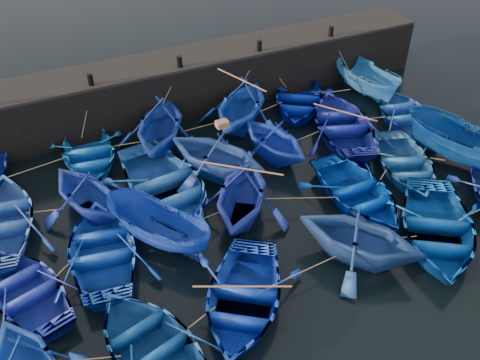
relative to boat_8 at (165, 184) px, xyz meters
name	(u,v)px	position (x,y,z in m)	size (l,w,h in m)	color
ground	(278,246)	(2.70, -4.30, -0.60)	(120.00, 120.00, 0.00)	black
quay_wall	(175,85)	(2.70, 6.20, 0.65)	(26.00, 2.50, 2.50)	black
quay_top	(173,60)	(2.70, 6.20, 1.96)	(26.00, 2.50, 0.12)	black
bollard_1	(90,80)	(-1.30, 5.30, 2.27)	(0.24, 0.24, 0.50)	black
bollard_2	(179,62)	(2.70, 5.30, 2.27)	(0.24, 0.24, 0.50)	black
bollard_3	(259,46)	(6.70, 5.30, 2.27)	(0.24, 0.24, 0.50)	black
bollard_4	(331,31)	(10.70, 5.30, 2.27)	(0.24, 0.24, 0.50)	black
boat_1	(88,153)	(-2.22, 3.50, -0.11)	(3.34, 4.67, 0.97)	#0D53A8
boat_2	(160,124)	(0.95, 3.29, 0.59)	(3.90, 4.52, 2.38)	navy
boat_3	(241,104)	(4.83, 3.33, 0.60)	(3.94, 4.57, 2.41)	#123DAD
boat_4	(298,99)	(8.06, 3.67, -0.10)	(3.45, 4.82, 1.00)	#00168D
boat_5	(366,80)	(11.77, 3.33, 0.28)	(1.71, 4.55, 1.76)	blue
boat_6	(0,220)	(-6.00, 0.63, -0.06)	(3.75, 5.25, 1.09)	#264FA0
boat_7	(86,192)	(-2.90, 0.27, 0.44)	(3.42, 3.96, 2.09)	#1A36A5
boat_8	(165,184)	(0.00, 0.00, 0.00)	(4.13, 5.78, 1.20)	blue
boat_9	(216,153)	(2.31, 0.34, 0.57)	(3.82, 4.43, 2.33)	navy
boat_10	(274,139)	(5.03, 0.48, 0.40)	(3.27, 3.80, 2.00)	#1836C4
boat_11	(343,123)	(8.75, 0.81, -0.04)	(3.88, 5.42, 1.13)	navy
boat_12	(405,113)	(11.96, 0.42, -0.12)	(3.32, 4.64, 0.96)	#2152AE
boat_13	(26,289)	(-5.60, -2.97, -0.15)	(3.11, 4.35, 0.90)	#1E2DA0
boat_14	(103,249)	(-3.01, -2.32, -0.09)	(3.48, 4.87, 1.01)	#1041B0
boat_15	(158,228)	(-1.07, -2.46, 0.21)	(1.59, 4.21, 1.63)	#12369F
boat_16	(241,194)	(2.18, -2.32, 0.52)	(3.68, 4.27, 2.25)	navy
boat_17	(358,192)	(6.58, -3.45, -0.10)	(3.43, 4.80, 0.99)	#0035A2
boat_18	(405,163)	(9.44, -2.73, -0.13)	(3.27, 4.57, 0.95)	#215F98
boat_19	(464,146)	(11.86, -3.32, 0.40)	(1.95, 5.18, 2.00)	navy
boat_21	(152,345)	(-2.64, -6.65, -0.10)	(3.42, 4.78, 0.99)	navy
boat_22	(242,298)	(0.38, -6.21, -0.09)	(3.49, 4.88, 1.01)	#0D2FA6
boat_23	(360,236)	(4.82, -5.98, 0.53)	(3.69, 4.27, 2.25)	navy
boat_24	(437,228)	(7.90, -6.36, -0.04)	(3.85, 5.38, 1.12)	#074692
wooden_crate	(222,124)	(2.61, 0.34, 1.86)	(0.48, 0.35, 0.25)	#9A6643
mooring_ropes	(226,149)	(2.94, 0.77, 0.28)	(18.63, 11.89, 2.10)	tan
loose_oars	(272,150)	(4.04, -1.10, 1.13)	(10.62, 11.61, 1.45)	#99724C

